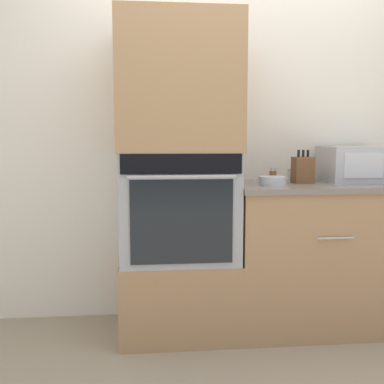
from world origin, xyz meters
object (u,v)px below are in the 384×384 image
at_px(knife_block, 303,170).
at_px(bowl, 272,181).
at_px(wall_oven, 178,205).
at_px(condiment_jar_near, 291,175).
at_px(condiment_jar_mid, 273,175).
at_px(condiment_jar_far, 310,176).
at_px(microwave, 355,164).

bearing_deg(knife_block, bowl, -158.24).
bearing_deg(wall_oven, condiment_jar_near, 12.02).
relative_size(condiment_jar_mid, condiment_jar_far, 1.26).
bearing_deg(microwave, bowl, -165.43).
xyz_separation_m(knife_block, condiment_jar_far, (0.10, 0.14, -0.05)).
distance_m(knife_block, condiment_jar_far, 0.18).
bearing_deg(condiment_jar_far, knife_block, -126.79).
xyz_separation_m(knife_block, condiment_jar_near, (-0.03, 0.13, -0.04)).
relative_size(wall_oven, bowl, 4.22).
bearing_deg(condiment_jar_mid, condiment_jar_far, 11.53).
bearing_deg(microwave, condiment_jar_mid, 178.49).
height_order(condiment_jar_mid, condiment_jar_far, condiment_jar_mid).
bearing_deg(condiment_jar_mid, bowl, -107.29).
bearing_deg(bowl, knife_block, 21.76).
relative_size(wall_oven, microwave, 1.71).
relative_size(wall_oven, condiment_jar_far, 9.16).
bearing_deg(bowl, wall_oven, 174.21).
relative_size(microwave, condiment_jar_mid, 4.23).
height_order(wall_oven, bowl, wall_oven).
xyz_separation_m(microwave, bowl, (-0.60, -0.16, -0.09)).
relative_size(condiment_jar_near, condiment_jar_far, 1.14).
distance_m(bowl, condiment_jar_far, 0.40).
distance_m(condiment_jar_near, condiment_jar_mid, 0.15).
height_order(microwave, knife_block, microwave).
distance_m(microwave, condiment_jar_far, 0.29).
relative_size(microwave, condiment_jar_near, 4.70).
distance_m(microwave, condiment_jar_near, 0.42).
bearing_deg(condiment_jar_near, condiment_jar_mid, -159.42).
xyz_separation_m(microwave, knife_block, (-0.37, -0.07, -0.03)).
height_order(microwave, condiment_jar_mid, microwave).
bearing_deg(knife_block, condiment_jar_near, 104.84).
distance_m(wall_oven, bowl, 0.60).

